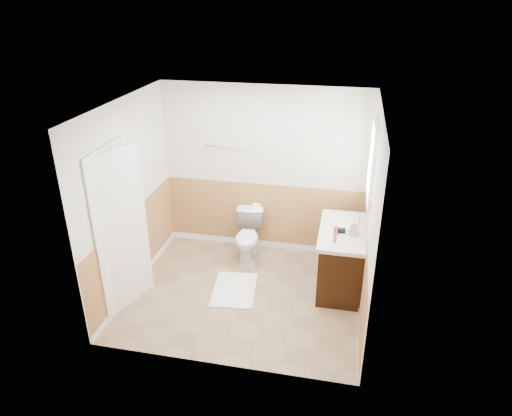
% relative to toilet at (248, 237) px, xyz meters
% --- Properties ---
extents(floor, '(3.00, 3.00, 0.00)m').
position_rel_toilet_xyz_m(floor, '(0.15, -0.89, -0.36)').
color(floor, '#8C7051').
rests_on(floor, ground).
extents(ceiling, '(3.00, 3.00, 0.00)m').
position_rel_toilet_xyz_m(ceiling, '(0.15, -0.89, 2.14)').
color(ceiling, white).
rests_on(ceiling, floor).
extents(wall_back, '(3.00, 0.00, 3.00)m').
position_rel_toilet_xyz_m(wall_back, '(0.15, 0.41, 0.89)').
color(wall_back, silver).
rests_on(wall_back, floor).
extents(wall_front, '(3.00, 0.00, 3.00)m').
position_rel_toilet_xyz_m(wall_front, '(0.15, -2.19, 0.89)').
color(wall_front, silver).
rests_on(wall_front, floor).
extents(wall_left, '(0.00, 3.00, 3.00)m').
position_rel_toilet_xyz_m(wall_left, '(-1.35, -0.89, 0.89)').
color(wall_left, silver).
rests_on(wall_left, floor).
extents(wall_right, '(0.00, 3.00, 3.00)m').
position_rel_toilet_xyz_m(wall_right, '(1.65, -0.89, 0.89)').
color(wall_right, silver).
rests_on(wall_right, floor).
extents(wainscot_back, '(3.00, 0.00, 3.00)m').
position_rel_toilet_xyz_m(wainscot_back, '(0.15, 0.40, 0.14)').
color(wainscot_back, '#BC824B').
rests_on(wainscot_back, floor).
extents(wainscot_front, '(3.00, 0.00, 3.00)m').
position_rel_toilet_xyz_m(wainscot_front, '(0.15, -2.18, 0.14)').
color(wainscot_front, '#BC824B').
rests_on(wainscot_front, floor).
extents(wainscot_left, '(0.00, 2.60, 2.60)m').
position_rel_toilet_xyz_m(wainscot_left, '(-1.34, -0.89, 0.14)').
color(wainscot_left, '#BC824B').
rests_on(wainscot_left, floor).
extents(wainscot_right, '(0.00, 2.60, 2.60)m').
position_rel_toilet_xyz_m(wainscot_right, '(1.64, -0.89, 0.14)').
color(wainscot_right, '#BC824B').
rests_on(wainscot_right, floor).
extents(toilet, '(0.47, 0.74, 0.71)m').
position_rel_toilet_xyz_m(toilet, '(0.00, 0.00, 0.00)').
color(toilet, white).
rests_on(toilet, floor).
extents(bath_mat, '(0.63, 0.85, 0.02)m').
position_rel_toilet_xyz_m(bath_mat, '(0.00, -0.85, -0.35)').
color(bath_mat, white).
rests_on(bath_mat, floor).
extents(vanity_cabinet, '(0.55, 1.10, 0.80)m').
position_rel_toilet_xyz_m(vanity_cabinet, '(1.37, -0.43, 0.04)').
color(vanity_cabinet, black).
rests_on(vanity_cabinet, floor).
extents(vanity_knob_left, '(0.03, 0.03, 0.03)m').
position_rel_toilet_xyz_m(vanity_knob_left, '(1.07, -0.53, 0.19)').
color(vanity_knob_left, silver).
rests_on(vanity_knob_left, vanity_cabinet).
extents(vanity_knob_right, '(0.03, 0.03, 0.03)m').
position_rel_toilet_xyz_m(vanity_knob_right, '(1.07, -0.33, 0.19)').
color(vanity_knob_right, silver).
rests_on(vanity_knob_right, vanity_cabinet).
extents(countertop, '(0.60, 1.15, 0.05)m').
position_rel_toilet_xyz_m(countertop, '(1.36, -0.43, 0.47)').
color(countertop, white).
rests_on(countertop, vanity_cabinet).
extents(sink_basin, '(0.36, 0.36, 0.02)m').
position_rel_toilet_xyz_m(sink_basin, '(1.37, -0.28, 0.50)').
color(sink_basin, white).
rests_on(sink_basin, countertop).
extents(faucet, '(0.02, 0.02, 0.14)m').
position_rel_toilet_xyz_m(faucet, '(1.55, -0.28, 0.56)').
color(faucet, '#B5B5BC').
rests_on(faucet, countertop).
extents(lotion_bottle, '(0.05, 0.05, 0.22)m').
position_rel_toilet_xyz_m(lotion_bottle, '(1.27, -0.78, 0.60)').
color(lotion_bottle, '#E63B6E').
rests_on(lotion_bottle, countertop).
extents(soap_dispenser, '(0.10, 0.11, 0.20)m').
position_rel_toilet_xyz_m(soap_dispenser, '(1.49, -0.54, 0.59)').
color(soap_dispenser, '#8D949F').
rests_on(soap_dispenser, countertop).
extents(hair_dryer_body, '(0.14, 0.07, 0.07)m').
position_rel_toilet_xyz_m(hair_dryer_body, '(1.32, -0.52, 0.53)').
color(hair_dryer_body, black).
rests_on(hair_dryer_body, countertop).
extents(hair_dryer_handle, '(0.03, 0.03, 0.07)m').
position_rel_toilet_xyz_m(hair_dryer_handle, '(1.29, -0.56, 0.50)').
color(hair_dryer_handle, black).
rests_on(hair_dryer_handle, countertop).
extents(mirror_panel, '(0.02, 0.35, 0.90)m').
position_rel_toilet_xyz_m(mirror_panel, '(1.63, 0.21, 1.19)').
color(mirror_panel, silver).
rests_on(mirror_panel, wall_right).
extents(window_frame, '(0.04, 0.80, 1.00)m').
position_rel_toilet_xyz_m(window_frame, '(1.62, -0.30, 1.39)').
color(window_frame, white).
rests_on(window_frame, wall_right).
extents(window_glass, '(0.01, 0.70, 0.90)m').
position_rel_toilet_xyz_m(window_glass, '(1.64, -0.30, 1.39)').
color(window_glass, white).
rests_on(window_glass, wall_right).
extents(door, '(0.29, 0.78, 2.04)m').
position_rel_toilet_xyz_m(door, '(-1.25, -1.34, 0.66)').
color(door, white).
rests_on(door, wall_left).
extents(door_frame, '(0.02, 0.92, 2.10)m').
position_rel_toilet_xyz_m(door_frame, '(-1.32, -1.34, 0.67)').
color(door_frame, white).
rests_on(door_frame, wall_left).
extents(door_knob, '(0.06, 0.06, 0.06)m').
position_rel_toilet_xyz_m(door_knob, '(-1.19, -1.01, 0.59)').
color(door_knob, silver).
rests_on(door_knob, door).
extents(towel_bar, '(0.62, 0.02, 0.02)m').
position_rel_toilet_xyz_m(towel_bar, '(-0.40, 0.36, 1.24)').
color(towel_bar, silver).
rests_on(towel_bar, wall_back).
extents(tp_holder_bar, '(0.14, 0.02, 0.02)m').
position_rel_toilet_xyz_m(tp_holder_bar, '(0.05, 0.34, 0.34)').
color(tp_holder_bar, silver).
rests_on(tp_holder_bar, wall_back).
extents(tp_roll, '(0.10, 0.11, 0.11)m').
position_rel_toilet_xyz_m(tp_roll, '(0.05, 0.34, 0.34)').
color(tp_roll, white).
rests_on(tp_roll, tp_holder_bar).
extents(tp_sheet, '(0.10, 0.01, 0.16)m').
position_rel_toilet_xyz_m(tp_sheet, '(0.05, 0.34, 0.23)').
color(tp_sheet, white).
rests_on(tp_sheet, tp_roll).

